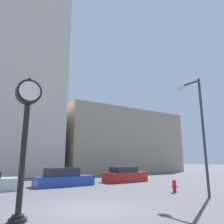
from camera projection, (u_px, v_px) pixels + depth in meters
ground_plane at (85, 209)px, 8.45m from camera, size 200.00×200.00×0.00m
building_tall_tower at (4, 46)px, 31.16m from camera, size 15.42×12.00×35.78m
building_storefront_row at (115, 143)px, 38.13m from camera, size 20.29×12.00×9.86m
street_clock at (26, 123)px, 7.29m from camera, size 0.83×0.56×4.67m
car_blue at (63, 178)px, 16.33m from camera, size 4.32×1.83×1.32m
car_red at (125, 175)px, 19.43m from camera, size 4.00×1.93×1.29m
fire_hydrant_near at (174, 186)px, 12.92m from camera, size 0.49×0.21×0.74m
street_lamp_right at (196, 117)px, 12.44m from camera, size 0.36×1.57×6.46m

